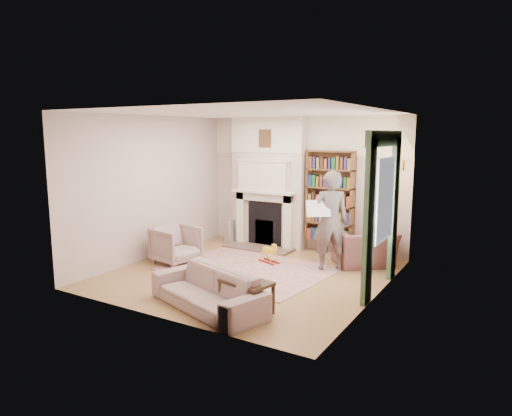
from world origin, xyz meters
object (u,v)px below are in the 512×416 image
Objects in this scene: armchair_reading at (364,248)px; coffee_table at (246,296)px; man_reading at (330,221)px; rocking_horse at (269,253)px; sofa at (208,290)px; paraffin_heater at (229,231)px; bookcase at (330,197)px; armchair_left at (176,245)px.

coffee_table is at bearing 38.68° from armchair_reading.
man_reading is 1.37m from rocking_horse.
coffee_table reaches higher than rocking_horse.
paraffin_heater is at bearing 138.04° from sofa.
armchair_reading is (0.92, -0.54, -0.83)m from bookcase.
coffee_table is at bearing -86.38° from bookcase.
coffee_table is 4.06m from paraffin_heater.
bookcase is 1.35m from armchair_reading.
bookcase is 3.73m from coffee_table.
armchair_reading is at bearing -52.20° from armchair_left.
man_reading is at bearing -15.60° from paraffin_heater.
bookcase is 0.97× the size of sofa.
rocking_horse is (-0.91, 2.27, -0.03)m from coffee_table.
rocking_horse is at bearing -31.07° from paraffin_heater.
bookcase is 1.02× the size of man_reading.
paraffin_heater is at bearing 170.12° from rocking_horse.
bookcase reaches higher than rocking_horse.
coffee_table is at bearing -52.38° from paraffin_heater.
man_reading is at bearing 30.26° from rocking_horse.
armchair_left is at bearing -10.67° from armchair_reading.
sofa is (-1.23, -3.23, -0.06)m from armchair_reading.
sofa is 3.46× the size of paraffin_heater.
armchair_reading is 3.46m from sofa.
rocking_horse is (-0.69, -1.32, -0.98)m from bookcase.
sofa is 4.25× the size of rocking_horse.
paraffin_heater reaches higher than rocking_horse.
armchair_reading is 3.14m from coffee_table.
sofa is 1.05× the size of man_reading.
armchair_reading is at bearing 87.46° from sofa.
coffee_table is (-0.69, -3.06, -0.12)m from armchair_reading.
paraffin_heater is (-0.02, 1.83, -0.08)m from armchair_left.
man_reading reaches higher than coffee_table.
man_reading reaches higher than paraffin_heater.
sofa is 2.82m from man_reading.
armchair_left is 1.79m from rocking_horse.
man_reading is (-0.45, -0.60, 0.56)m from armchair_reading.
sofa is at bearing -150.62° from coffee_table.
armchair_left is 2.96m from man_reading.
sofa is at bearing 38.05° from man_reading.
man_reading is (2.70, 1.07, 0.55)m from armchair_left.
rocking_horse is (1.55, 0.89, -0.15)m from armchair_left.
bookcase reaches higher than sofa.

